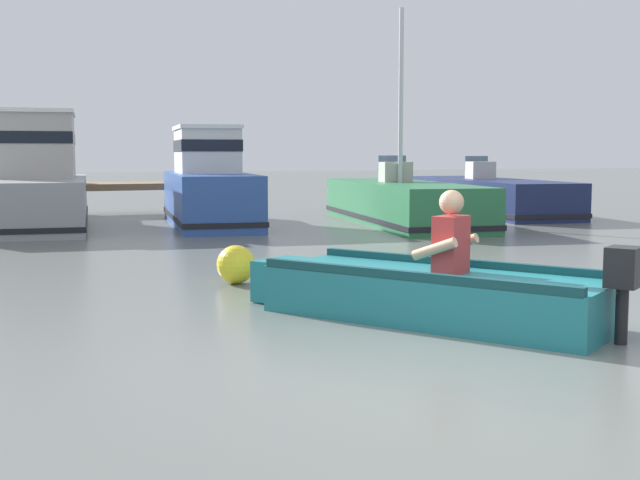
# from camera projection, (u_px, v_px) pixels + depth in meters

# --- Properties ---
(ground_plane) EXTENTS (120.00, 120.00, 0.00)m
(ground_plane) POSITION_uv_depth(u_px,v_px,m) (455.00, 363.00, 5.95)
(ground_plane) COLOR slate
(rowboat_with_person) EXTENTS (2.61, 3.38, 1.19)m
(rowboat_with_person) POSITION_uv_depth(u_px,v_px,m) (428.00, 292.00, 7.50)
(rowboat_with_person) COLOR #1E727A
(rowboat_with_person) RESTS_ON ground
(moored_boat_grey) EXTENTS (2.71, 6.35, 2.40)m
(moored_boat_grey) POSITION_uv_depth(u_px,v_px,m) (36.00, 183.00, 17.14)
(moored_boat_grey) COLOR gray
(moored_boat_grey) RESTS_ON ground
(moored_boat_blue) EXTENTS (2.22, 5.04, 2.09)m
(moored_boat_blue) POSITION_uv_depth(u_px,v_px,m) (209.00, 187.00, 17.38)
(moored_boat_blue) COLOR #2D519E
(moored_boat_blue) RESTS_ON ground
(moored_boat_green) EXTENTS (2.86, 6.56, 4.59)m
(moored_boat_green) POSITION_uv_depth(u_px,v_px,m) (402.00, 204.00, 17.78)
(moored_boat_green) COLOR #287042
(moored_boat_green) RESTS_ON ground
(moored_boat_navy) EXTENTS (2.69, 6.59, 1.44)m
(moored_boat_navy) POSITION_uv_depth(u_px,v_px,m) (488.00, 197.00, 20.70)
(moored_boat_navy) COLOR #19234C
(moored_boat_navy) RESTS_ON ground
(mooring_buoy) EXTENTS (0.45, 0.45, 0.45)m
(mooring_buoy) POSITION_uv_depth(u_px,v_px,m) (236.00, 264.00, 9.55)
(mooring_buoy) COLOR yellow
(mooring_buoy) RESTS_ON ground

